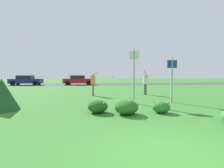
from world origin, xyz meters
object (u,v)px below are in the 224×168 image
at_px(sign_post_near_path, 134,71).
at_px(car_navy_leftmost, 26,80).
at_px(person_catcher_white_shirt, 145,82).
at_px(car_red_center_left, 78,80).
at_px(sign_post_by_roadside, 172,75).
at_px(person_thrower_orange_shirt, 93,82).
at_px(frisbee_white, 112,77).

height_order(sign_post_near_path, car_navy_leftmost, sign_post_near_path).
height_order(person_catcher_white_shirt, car_red_center_left, person_catcher_white_shirt).
bearing_deg(car_red_center_left, person_catcher_white_shirt, -65.53).
bearing_deg(sign_post_near_path, car_navy_leftmost, 124.21).
distance_m(sign_post_by_roadside, person_thrower_orange_shirt, 5.76).
height_order(person_thrower_orange_shirt, frisbee_white, person_thrower_orange_shirt).
xyz_separation_m(sign_post_near_path, sign_post_by_roadside, (2.20, 0.14, -0.25)).
xyz_separation_m(sign_post_near_path, car_navy_leftmost, (-12.21, 17.97, -1.04)).
bearing_deg(frisbee_white, car_red_center_left, 104.57).
relative_size(person_catcher_white_shirt, car_red_center_left, 0.42).
bearing_deg(sign_post_near_path, person_catcher_white_shirt, 65.40).
distance_m(frisbee_white, car_navy_leftmost, 18.35).
height_order(sign_post_by_roadside, person_thrower_orange_shirt, sign_post_by_roadside).
distance_m(person_thrower_orange_shirt, person_catcher_white_shirt, 4.05).
bearing_deg(frisbee_white, person_catcher_white_shirt, 8.21).
relative_size(car_navy_leftmost, car_red_center_left, 1.00).
relative_size(frisbee_white, car_red_center_left, 0.05).
bearing_deg(car_red_center_left, sign_post_near_path, -75.85).
height_order(sign_post_by_roadside, frisbee_white, sign_post_by_roadside).
bearing_deg(car_navy_leftmost, frisbee_white, -51.50).
relative_size(sign_post_by_roadside, person_thrower_orange_shirt, 1.42).
bearing_deg(person_thrower_orange_shirt, frisbee_white, -7.12).
bearing_deg(sign_post_by_roadside, car_red_center_left, 110.70).
distance_m(frisbee_white, car_red_center_left, 14.84).
bearing_deg(person_thrower_orange_shirt, car_red_center_left, 99.25).
xyz_separation_m(person_thrower_orange_shirt, car_navy_leftmost, (-9.99, 14.17, -0.28)).
xyz_separation_m(sign_post_near_path, person_catcher_white_shirt, (1.83, 3.99, -0.79)).
bearing_deg(car_red_center_left, person_thrower_orange_shirt, -80.75).
relative_size(sign_post_near_path, car_navy_leftmost, 0.66).
xyz_separation_m(sign_post_by_roadside, car_red_center_left, (-6.73, 17.82, -0.78)).
relative_size(person_thrower_orange_shirt, person_catcher_white_shirt, 0.93).
height_order(sign_post_near_path, frisbee_white, sign_post_near_path).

